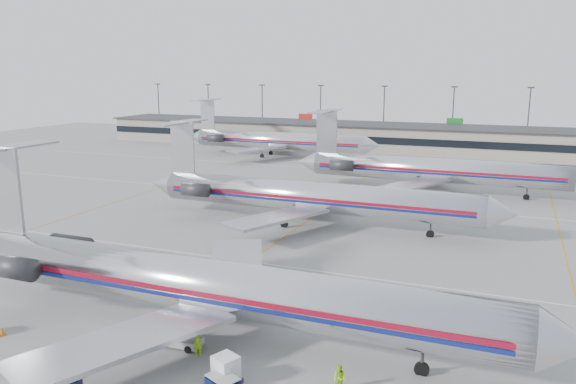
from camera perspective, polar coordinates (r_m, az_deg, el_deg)
The scene contains 15 objects.
ground at distance 49.41m, azimuth -9.13°, elevation -10.54°, with size 260.00×260.00×0.00m, color gray.
apron_markings at distance 57.60m, azimuth -3.98°, elevation -7.06°, with size 160.00×0.15×0.02m, color silver.
terminal at distance 139.79m, azimuth 12.00°, elevation 5.40°, with size 162.00×17.00×6.25m.
light_mast_row at distance 153.08m, azimuth 13.03°, elevation 7.96°, with size 163.60×0.40×15.28m.
jet_foreground at distance 41.83m, azimuth -8.75°, elevation -9.23°, with size 49.84×29.35×13.05m.
jet_second_row at distance 70.36m, azimuth 1.93°, elevation -0.41°, with size 47.91×28.21×12.54m.
jet_third_row at distance 92.02m, azimuth 14.15°, elevation 2.25°, with size 46.65×28.70×12.76m.
jet_back_row at distance 127.23m, azimuth -1.34°, elevation 5.27°, with size 46.72×28.74×12.77m.
cart_inner at distance 35.71m, azimuth -6.63°, elevation -18.85°, with size 2.30×2.00×1.10m.
uld_container at distance 36.53m, azimuth -6.33°, elevation -17.49°, with size 2.13×1.98×1.79m.
belt_loader at distance 41.41m, azimuth -11.28°, elevation -14.31°, with size 4.58×1.60×2.40m.
ramp_worker_near at distance 39.83m, azimuth -9.11°, elevation -15.06°, with size 0.59×0.39×1.63m, color #94CC13.
ramp_worker_far at distance 35.73m, azimuth 5.25°, elevation -18.32°, with size 0.81×0.63×1.68m, color #99E215.
cone_right at distance 37.03m, azimuth -5.62°, elevation -18.06°, with size 0.49×0.49×0.66m, color #DD6007.
cone_left at distance 47.16m, azimuth -27.05°, elevation -12.51°, with size 0.46×0.46×0.62m, color #DD6007.
Camera 1 is at (23.97, -38.84, 18.92)m, focal length 35.00 mm.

